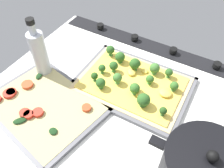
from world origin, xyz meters
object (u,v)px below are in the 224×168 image
(baking_tray_front, at_px, (132,85))
(oil_bottle, at_px, (40,54))
(baking_tray_back, at_px, (45,107))
(broccoli_pizza, at_px, (133,81))
(veggie_pizza_back, at_px, (42,105))

(baking_tray_front, height_order, oil_bottle, oil_bottle)
(baking_tray_back, height_order, oil_bottle, oil_bottle)
(oil_bottle, bearing_deg, broccoli_pizza, -160.70)
(veggie_pizza_back, relative_size, oil_bottle, 1.63)
(veggie_pizza_back, bearing_deg, baking_tray_front, -132.83)
(veggie_pizza_back, bearing_deg, baking_tray_back, -161.37)
(veggie_pizza_back, distance_m, oil_bottle, 0.17)
(baking_tray_back, bearing_deg, baking_tray_front, -132.18)
(baking_tray_front, xyz_separation_m, oil_bottle, (0.29, 0.10, 0.09))
(baking_tray_front, xyz_separation_m, baking_tray_back, (0.19, 0.21, 0.00))
(baking_tray_front, height_order, broccoli_pizza, broccoli_pizza)
(baking_tray_front, bearing_deg, broccoli_pizza, -64.61)
(broccoli_pizza, relative_size, baking_tray_back, 0.90)
(baking_tray_front, distance_m, veggie_pizza_back, 0.29)
(baking_tray_back, xyz_separation_m, oil_bottle, (0.10, -0.11, 0.09))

